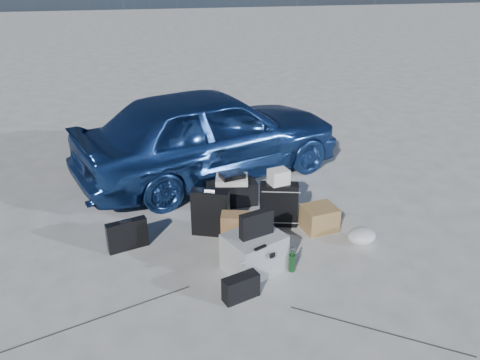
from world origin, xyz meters
name	(u,v)px	position (x,y,z in m)	size (l,w,h in m)	color
ground	(248,265)	(0.00, 0.00, 0.00)	(60.00, 60.00, 0.00)	#BBBBB6
car	(211,133)	(0.00, 2.41, 0.68)	(1.60, 3.97, 1.35)	#274D95
pelican_case	(254,252)	(0.05, -0.07, 0.21)	(0.57, 0.46, 0.41)	#939598
laptop_bag	(256,224)	(0.07, -0.07, 0.55)	(0.36, 0.09, 0.27)	black
briefcase	(127,235)	(-1.25, 0.61, 0.18)	(0.45, 0.10, 0.35)	black
suitcase_left	(210,213)	(-0.28, 0.73, 0.29)	(0.44, 0.16, 0.57)	black
suitcase_right	(279,204)	(0.56, 0.77, 0.28)	(0.46, 0.17, 0.55)	black
white_carton	(279,177)	(0.55, 0.78, 0.64)	(0.22, 0.18, 0.18)	silver
duffel_bag	(232,193)	(0.11, 1.40, 0.16)	(0.64, 0.28, 0.32)	black
flat_box_white	(232,179)	(0.11, 1.42, 0.36)	(0.42, 0.31, 0.07)	silver
flat_box_black	(232,175)	(0.11, 1.40, 0.43)	(0.30, 0.21, 0.06)	black
kraft_bag	(236,231)	(-0.05, 0.38, 0.21)	(0.32, 0.19, 0.43)	olive
cardboard_box	(319,218)	(1.02, 0.56, 0.15)	(0.39, 0.34, 0.29)	olive
plastic_bag	(362,236)	(1.38, 0.15, 0.09)	(0.34, 0.29, 0.19)	silver
messenger_bag	(241,287)	(-0.19, -0.51, 0.13)	(0.36, 0.13, 0.25)	black
green_bottle	(292,260)	(0.43, -0.19, 0.13)	(0.07, 0.07, 0.27)	#0F3314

